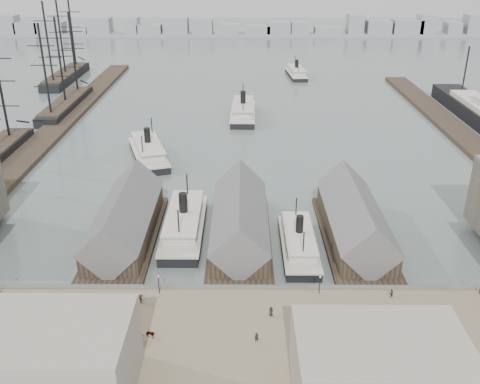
{
  "coord_description": "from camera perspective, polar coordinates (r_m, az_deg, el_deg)",
  "views": [
    {
      "loc": [
        0.52,
        -90.24,
        61.0
      ],
      "look_at": [
        0.0,
        30.0,
        6.0
      ],
      "focal_mm": 40.0,
      "sensor_mm": 36.0,
      "label": 1
    }
  ],
  "objects": [
    {
      "name": "ground",
      "position": [
        108.92,
        -0.07,
        -9.48
      ],
      "size": [
        900.0,
        900.0,
        0.0
      ],
      "primitive_type": "plane",
      "color": "#53615F",
      "rests_on": "ground"
    },
    {
      "name": "quay",
      "position": [
        92.38,
        -0.14,
        -15.92
      ],
      "size": [
        180.0,
        30.0,
        2.0
      ],
      "primitive_type": "cube",
      "color": "#786A50",
      "rests_on": "ground"
    },
    {
      "name": "seawall",
      "position": [
        103.99,
        -0.08,
        -10.56
      ],
      "size": [
        180.0,
        1.2,
        2.3
      ],
      "primitive_type": "cube",
      "color": "#59544C",
      "rests_on": "ground"
    },
    {
      "name": "west_wharf",
      "position": [
        210.97,
        -18.85,
        6.67
      ],
      "size": [
        10.0,
        220.0,
        1.6
      ],
      "primitive_type": "cube",
      "color": "#2D231C",
      "rests_on": "ground"
    },
    {
      "name": "east_wharf",
      "position": [
        205.22,
        22.53,
        5.62
      ],
      "size": [
        10.0,
        180.0,
        1.6
      ],
      "primitive_type": "cube",
      "color": "#2D231C",
      "rests_on": "ground"
    },
    {
      "name": "ferry_shed_west",
      "position": [
        123.91,
        -12.16,
        -3.08
      ],
      "size": [
        14.0,
        42.0,
        12.6
      ],
      "color": "#2D231C",
      "rests_on": "ground"
    },
    {
      "name": "ferry_shed_center",
      "position": [
        121.04,
        -0.03,
        -3.17
      ],
      "size": [
        14.0,
        42.0,
        12.6
      ],
      "color": "#2D231C",
      "rests_on": "ground"
    },
    {
      "name": "ferry_shed_east",
      "position": [
        123.69,
        12.13,
        -3.12
      ],
      "size": [
        14.0,
        42.0,
        12.6
      ],
      "color": "#2D231C",
      "rests_on": "ground"
    },
    {
      "name": "street_bldg_center",
      "position": [
        81.78,
        14.68,
        -17.74
      ],
      "size": [
        24.0,
        16.0,
        10.0
      ],
      "primitive_type": "cube",
      "color": "gray",
      "rests_on": "quay"
    },
    {
      "name": "street_bldg_west",
      "position": [
        84.45,
        -21.94,
        -16.45
      ],
      "size": [
        30.0,
        16.0,
        12.0
      ],
      "primitive_type": "cube",
      "color": "gray",
      "rests_on": "quay"
    },
    {
      "name": "lamp_post_near_w",
      "position": [
        101.67,
        -8.69,
        -9.36
      ],
      "size": [
        0.44,
        0.44,
        3.92
      ],
      "color": "black",
      "rests_on": "quay"
    },
    {
      "name": "lamp_post_near_e",
      "position": [
        101.52,
        8.52,
        -9.4
      ],
      "size": [
        0.44,
        0.44,
        3.92
      ],
      "color": "black",
      "rests_on": "quay"
    },
    {
      "name": "far_shore",
      "position": [
        428.21,
        -0.11,
        16.92
      ],
      "size": [
        500.0,
        40.0,
        15.72
      ],
      "color": "gray",
      "rests_on": "ground"
    },
    {
      "name": "ferry_docked_west",
      "position": [
        125.43,
        -5.98,
        -3.35
      ],
      "size": [
        9.1,
        30.32,
        10.83
      ],
      "color": "black",
      "rests_on": "ground"
    },
    {
      "name": "ferry_docked_east",
      "position": [
        118.68,
        6.28,
        -5.33
      ],
      "size": [
        7.58,
        25.28,
        9.03
      ],
      "color": "black",
      "rests_on": "ground"
    },
    {
      "name": "ferry_open_near",
      "position": [
        171.81,
        -9.75,
        4.32
      ],
      "size": [
        17.82,
        31.41,
        10.75
      ],
      "rotation": [
        0.0,
        0.0,
        0.31
      ],
      "color": "black",
      "rests_on": "ground"
    },
    {
      "name": "ferry_open_mid",
      "position": [
        212.41,
        0.32,
        8.63
      ],
      "size": [
        10.15,
        31.68,
        11.24
      ],
      "rotation": [
        0.0,
        0.0,
        -0.02
      ],
      "color": "black",
      "rests_on": "ground"
    },
    {
      "name": "ferry_open_far",
      "position": [
        285.19,
        6.02,
        12.55
      ],
      "size": [
        9.98,
        26.8,
        9.37
      ],
      "rotation": [
        0.0,
        0.0,
        0.08
      ],
      "color": "black",
      "rests_on": "ground"
    },
    {
      "name": "sailing_ship_mid",
      "position": [
        234.39,
        -18.08,
        8.96
      ],
      "size": [
        8.96,
        51.78,
        36.84
      ],
      "color": "black",
      "rests_on": "ground"
    },
    {
      "name": "sailing_ship_far",
      "position": [
        288.94,
        -18.09,
        11.8
      ],
      "size": [
        9.67,
        53.74,
        39.77
      ],
      "color": "black",
      "rests_on": "ground"
    },
    {
      "name": "horse_cart_center",
      "position": [
        92.63,
        -10.18,
        -14.84
      ],
      "size": [
        4.87,
        2.66,
        1.45
      ],
      "rotation": [
        0.0,
        0.0,
        1.23
      ],
      "color": "black",
      "rests_on": "quay"
    },
    {
      "name": "horse_cart_right",
      "position": [
        91.42,
        8.35,
        -15.26
      ],
      "size": [
        4.8,
        2.34,
        1.63
      ],
      "rotation": [
        0.0,
        0.0,
        1.4
      ],
      "color": "black",
      "rests_on": "quay"
    },
    {
      "name": "pedestrian_1",
      "position": [
        101.45,
        -22.34,
        -12.6
      ],
      "size": [
        0.71,
        0.85,
        1.57
      ],
      "primitive_type": "imported",
      "rotation": [
        0.0,
        0.0,
        4.87
      ],
      "color": "black",
      "rests_on": "quay"
    },
    {
      "name": "pedestrian_2",
      "position": [
        100.72,
        -10.52,
        -11.14
      ],
      "size": [
        1.31,
        1.22,
        1.78
      ],
      "primitive_type": "imported",
      "rotation": [
        0.0,
        0.0,
        2.49
      ],
      "color": "black",
      "rests_on": "quay"
    },
    {
      "name": "pedestrian_3",
      "position": [
        88.35,
        -11.21,
        -17.11
      ],
      "size": [
        0.81,
        1.15,
        1.82
      ],
      "primitive_type": "imported",
      "rotation": [
        0.0,
        0.0,
        4.33
      ],
      "color": "black",
      "rests_on": "quay"
    },
    {
      "name": "pedestrian_4",
      "position": [
        96.24,
        3.34,
        -12.6
      ],
      "size": [
        1.06,
        0.97,
        1.81
      ],
      "primitive_type": "imported",
      "rotation": [
        0.0,
        0.0,
        3.71
      ],
      "color": "black",
      "rests_on": "quay"
    },
    {
      "name": "pedestrian_5",
      "position": [
        90.73,
        1.8,
        -15.25
      ],
      "size": [
        0.74,
        0.6,
        1.82
      ],
      "primitive_type": "imported",
      "rotation": [
        0.0,
        0.0,
        0.19
      ],
      "color": "black",
      "rests_on": "quay"
    },
    {
      "name": "pedestrian_6",
      "position": [
        104.47,
        15.82,
        -10.34
      ],
      "size": [
        1.01,
        0.95,
        1.65
      ],
      "primitive_type": "imported",
      "rotation": [
        0.0,
        0.0,
        3.69
      ],
      "color": "black",
      "rests_on": "quay"
    },
    {
      "name": "pedestrian_7",
      "position": [
        93.38,
        21.46,
        -15.96
      ],
      "size": [
        1.23,
        1.31,
        1.78
      ],
      "primitive_type": "imported",
      "rotation": [
        0.0,
        0.0,
        0.91
      ],
      "color": "black",
      "rests_on": "quay"
    },
    {
      "name": "pedestrian_10",
      "position": [
        101.86,
        -17.47,
        -11.56
      ],
      "size": [
        1.01,
        1.04,
        1.69
      ],
      "primitive_type": "imported",
      "rotation": [
        0.0,
        0.0,
        2.22
      ],
      "color": "black",
      "rests_on": "quay"
    }
  ]
}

